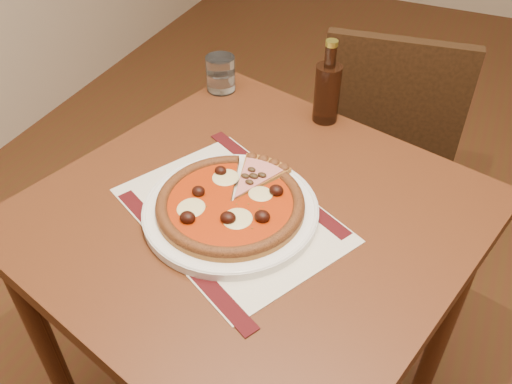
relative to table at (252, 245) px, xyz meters
The scene contains 8 objects.
table is the anchor object (origin of this frame).
chair_far 0.79m from the table, 80.42° to the left, with size 0.45×0.45×0.85m.
placemat 0.11m from the table, 135.47° to the right, with size 0.43×0.30×0.00m, color beige.
plate 0.12m from the table, 135.47° to the right, with size 0.34×0.34×0.02m, color white.
pizza 0.14m from the table, 135.35° to the right, with size 0.29×0.29×0.04m.
ham_slice 0.14m from the table, 106.55° to the left, with size 0.11×0.15×0.02m.
water_glass 0.49m from the table, 124.13° to the left, with size 0.08×0.08×0.09m, color white.
bottle 0.41m from the table, 85.73° to the left, with size 0.06×0.06×0.20m.
Camera 1 is at (-0.61, -0.87, 1.47)m, focal length 38.00 mm.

